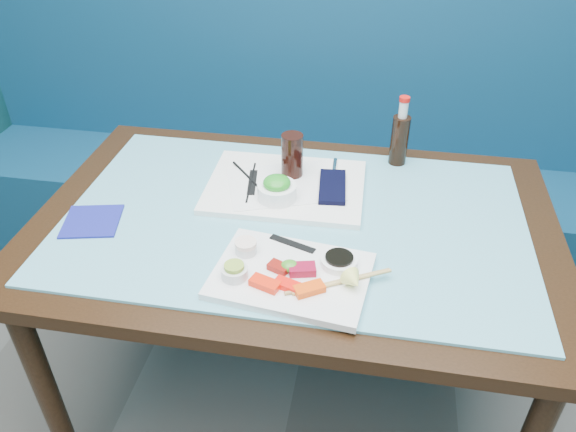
% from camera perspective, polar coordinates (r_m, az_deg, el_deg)
% --- Properties ---
extents(booth_bench, '(3.00, 0.56, 1.17)m').
position_cam_1_polar(booth_bench, '(2.41, 3.87, 3.96)').
color(booth_bench, navy).
rests_on(booth_bench, ground).
extents(dining_table, '(1.40, 0.90, 0.75)m').
position_cam_1_polar(dining_table, '(1.56, 0.61, -2.84)').
color(dining_table, black).
rests_on(dining_table, ground).
extents(glass_top, '(1.22, 0.76, 0.01)m').
position_cam_1_polar(glass_top, '(1.51, 0.63, -0.24)').
color(glass_top, '#5FABBF').
rests_on(glass_top, dining_table).
extents(sashimi_plate, '(0.38, 0.29, 0.02)m').
position_cam_1_polar(sashimi_plate, '(1.31, 0.33, -6.09)').
color(sashimi_plate, white).
rests_on(sashimi_plate, glass_top).
extents(salmon_left, '(0.08, 0.05, 0.02)m').
position_cam_1_polar(salmon_left, '(1.26, -2.35, -6.87)').
color(salmon_left, '#FF260A').
rests_on(salmon_left, sashimi_plate).
extents(salmon_mid, '(0.07, 0.05, 0.01)m').
position_cam_1_polar(salmon_mid, '(1.26, -0.06, -7.02)').
color(salmon_mid, '#FF150A').
rests_on(salmon_mid, sashimi_plate).
extents(salmon_right, '(0.07, 0.06, 0.02)m').
position_cam_1_polar(salmon_right, '(1.25, 2.18, -7.41)').
color(salmon_right, '#FB4A0A').
rests_on(salmon_right, sashimi_plate).
extents(tuna_left, '(0.06, 0.05, 0.02)m').
position_cam_1_polar(tuna_left, '(1.30, -0.94, -5.23)').
color(tuna_left, maroon).
rests_on(tuna_left, sashimi_plate).
extents(tuna_right, '(0.07, 0.05, 0.02)m').
position_cam_1_polar(tuna_right, '(1.29, 1.47, -5.44)').
color(tuna_right, maroon).
rests_on(tuna_right, sashimi_plate).
extents(seaweed_garnish, '(0.04, 0.04, 0.02)m').
position_cam_1_polar(seaweed_garnish, '(1.30, 0.19, -5.09)').
color(seaweed_garnish, '#3C8B20').
rests_on(seaweed_garnish, sashimi_plate).
extents(ramekin_wasabi, '(0.08, 0.08, 0.03)m').
position_cam_1_polar(ramekin_wasabi, '(1.29, -5.46, -5.71)').
color(ramekin_wasabi, silver).
rests_on(ramekin_wasabi, sashimi_plate).
extents(wasabi_fill, '(0.06, 0.06, 0.01)m').
position_cam_1_polar(wasabi_fill, '(1.28, -5.50, -5.11)').
color(wasabi_fill, '#87A836').
rests_on(wasabi_fill, ramekin_wasabi).
extents(ramekin_ginger, '(0.06, 0.06, 0.02)m').
position_cam_1_polar(ramekin_ginger, '(1.35, -4.30, -3.33)').
color(ramekin_ginger, silver).
rests_on(ramekin_ginger, sashimi_plate).
extents(ginger_fill, '(0.07, 0.07, 0.01)m').
position_cam_1_polar(ginger_fill, '(1.34, -4.33, -2.79)').
color(ginger_fill, '#F8DCCC').
rests_on(ginger_fill, ramekin_ginger).
extents(soy_dish, '(0.09, 0.09, 0.02)m').
position_cam_1_polar(soy_dish, '(1.32, 5.20, -4.60)').
color(soy_dish, white).
rests_on(soy_dish, sashimi_plate).
extents(soy_fill, '(0.08, 0.08, 0.01)m').
position_cam_1_polar(soy_fill, '(1.31, 5.23, -4.20)').
color(soy_fill, black).
rests_on(soy_fill, soy_dish).
extents(lemon_wedge, '(0.06, 0.06, 0.05)m').
position_cam_1_polar(lemon_wedge, '(1.25, 6.70, -6.58)').
color(lemon_wedge, '#FCFD78').
rests_on(lemon_wedge, sashimi_plate).
extents(chopstick_sleeve, '(0.12, 0.06, 0.00)m').
position_cam_1_polar(chopstick_sleeve, '(1.38, 0.45, -2.83)').
color(chopstick_sleeve, black).
rests_on(chopstick_sleeve, sashimi_plate).
extents(wooden_chopstick_a, '(0.23, 0.13, 0.01)m').
position_cam_1_polar(wooden_chopstick_a, '(1.28, 5.12, -6.62)').
color(wooden_chopstick_a, tan).
rests_on(wooden_chopstick_a, sashimi_plate).
extents(wooden_chopstick_b, '(0.22, 0.12, 0.01)m').
position_cam_1_polar(wooden_chopstick_b, '(1.28, 5.57, -6.68)').
color(wooden_chopstick_b, tan).
rests_on(wooden_chopstick_b, sashimi_plate).
extents(serving_tray, '(0.45, 0.34, 0.02)m').
position_cam_1_polar(serving_tray, '(1.61, -0.27, 3.00)').
color(serving_tray, white).
rests_on(serving_tray, glass_top).
extents(paper_placemat, '(0.38, 0.32, 0.00)m').
position_cam_1_polar(paper_placemat, '(1.61, -0.27, 3.28)').
color(paper_placemat, white).
rests_on(paper_placemat, serving_tray).
extents(seaweed_bowl, '(0.12, 0.12, 0.04)m').
position_cam_1_polar(seaweed_bowl, '(1.54, -1.13, 2.49)').
color(seaweed_bowl, white).
rests_on(seaweed_bowl, serving_tray).
extents(seaweed_salad, '(0.09, 0.09, 0.04)m').
position_cam_1_polar(seaweed_salad, '(1.52, -1.14, 3.39)').
color(seaweed_salad, '#229221').
rests_on(seaweed_salad, seaweed_bowl).
extents(cola_glass, '(0.07, 0.07, 0.13)m').
position_cam_1_polar(cola_glass, '(1.62, 0.42, 6.18)').
color(cola_glass, black).
rests_on(cola_glass, serving_tray).
extents(navy_pouch, '(0.09, 0.18, 0.01)m').
position_cam_1_polar(navy_pouch, '(1.59, 4.53, 2.99)').
color(navy_pouch, black).
rests_on(navy_pouch, serving_tray).
extents(fork, '(0.02, 0.10, 0.01)m').
position_cam_1_polar(fork, '(1.68, 4.72, 4.89)').
color(fork, silver).
rests_on(fork, serving_tray).
extents(black_chopstick_a, '(0.03, 0.21, 0.01)m').
position_cam_1_polar(black_chopstick_a, '(1.62, -3.79, 3.46)').
color(black_chopstick_a, black).
rests_on(black_chopstick_a, serving_tray).
extents(black_chopstick_b, '(0.17, 0.20, 0.01)m').
position_cam_1_polar(black_chopstick_b, '(1.61, -3.52, 3.46)').
color(black_chopstick_b, black).
rests_on(black_chopstick_b, serving_tray).
extents(tray_sleeve, '(0.04, 0.14, 0.00)m').
position_cam_1_polar(tray_sleeve, '(1.62, -3.65, 3.42)').
color(tray_sleeve, black).
rests_on(tray_sleeve, serving_tray).
extents(cola_bottle_body, '(0.07, 0.07, 0.15)m').
position_cam_1_polar(cola_bottle_body, '(1.74, 11.25, 7.55)').
color(cola_bottle_body, black).
rests_on(cola_bottle_body, glass_top).
extents(cola_bottle_neck, '(0.03, 0.03, 0.05)m').
position_cam_1_polar(cola_bottle_neck, '(1.70, 11.64, 10.57)').
color(cola_bottle_neck, silver).
rests_on(cola_bottle_neck, cola_bottle_body).
extents(cola_bottle_cap, '(0.04, 0.04, 0.01)m').
position_cam_1_polar(cola_bottle_cap, '(1.69, 11.77, 11.55)').
color(cola_bottle_cap, red).
rests_on(cola_bottle_cap, cola_bottle_neck).
extents(blue_napkin, '(0.17, 0.17, 0.01)m').
position_cam_1_polar(blue_napkin, '(1.57, -19.29, -0.50)').
color(blue_napkin, navy).
rests_on(blue_napkin, glass_top).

